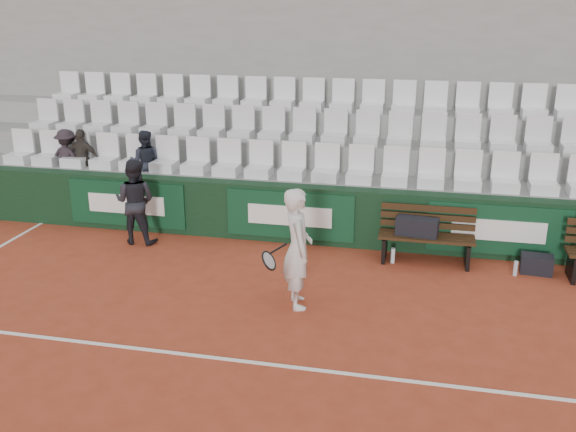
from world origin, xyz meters
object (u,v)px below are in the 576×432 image
(sports_bag_ground, at_px, (537,264))
(water_bottle_near, at_px, (393,255))
(water_bottle_far, at_px, (515,268))
(spectator_b, at_px, (81,136))
(tennis_player, at_px, (297,248))
(sports_bag_left, at_px, (417,227))
(ball_kid, at_px, (135,201))
(bench_left, at_px, (426,249))
(spectator_a, at_px, (65,135))
(spectator_c, at_px, (143,138))

(sports_bag_ground, bearing_deg, water_bottle_near, -178.09)
(water_bottle_far, bearing_deg, water_bottle_near, 176.83)
(spectator_b, bearing_deg, water_bottle_near, 165.96)
(sports_bag_ground, height_order, water_bottle_near, sports_bag_ground)
(water_bottle_near, distance_m, tennis_player, 2.26)
(water_bottle_near, bearing_deg, sports_bag_left, 22.80)
(tennis_player, bearing_deg, sports_bag_ground, 28.80)
(water_bottle_near, distance_m, ball_kid, 4.43)
(water_bottle_near, xyz_separation_m, ball_kid, (-4.38, -0.02, 0.62))
(bench_left, distance_m, water_bottle_near, 0.53)
(spectator_a, bearing_deg, tennis_player, 155.76)
(sports_bag_left, bearing_deg, bench_left, -3.31)
(spectator_c, bearing_deg, tennis_player, 128.73)
(sports_bag_ground, height_order, spectator_c, spectator_c)
(bench_left, distance_m, sports_bag_ground, 1.68)
(sports_bag_left, distance_m, water_bottle_near, 0.60)
(sports_bag_left, relative_size, spectator_b, 0.57)
(bench_left, distance_m, spectator_b, 6.68)
(sports_bag_left, xyz_separation_m, spectator_c, (-5.04, 0.99, 1.00))
(water_bottle_near, relative_size, ball_kid, 0.17)
(water_bottle_near, relative_size, spectator_a, 0.22)
(water_bottle_near, height_order, spectator_c, spectator_c)
(water_bottle_near, height_order, spectator_a, spectator_a)
(bench_left, relative_size, spectator_b, 1.31)
(ball_kid, bearing_deg, spectator_a, -31.70)
(tennis_player, distance_m, spectator_b, 5.64)
(water_bottle_far, height_order, spectator_a, spectator_a)
(water_bottle_near, height_order, water_bottle_far, water_bottle_near)
(spectator_c, bearing_deg, sports_bag_left, 157.48)
(spectator_c, bearing_deg, water_bottle_far, 157.89)
(tennis_player, distance_m, spectator_a, 5.92)
(sports_bag_ground, xyz_separation_m, spectator_b, (-8.15, 1.06, 1.43))
(tennis_player, height_order, ball_kid, tennis_player)
(sports_bag_ground, xyz_separation_m, ball_kid, (-6.57, -0.09, 0.60))
(sports_bag_ground, relative_size, spectator_b, 0.41)
(water_bottle_far, bearing_deg, ball_kid, 179.20)
(tennis_player, bearing_deg, water_bottle_near, 56.22)
(bench_left, bearing_deg, spectator_b, 171.22)
(sports_bag_left, height_order, sports_bag_ground, sports_bag_left)
(ball_kid, xyz_separation_m, spectator_b, (-1.58, 1.15, 0.83))
(ball_kid, bearing_deg, sports_bag_ground, -179.74)
(bench_left, height_order, spectator_c, spectator_c)
(spectator_b, bearing_deg, ball_kid, 140.64)
(sports_bag_left, xyz_separation_m, spectator_b, (-6.31, 0.99, 0.98))
(tennis_player, xyz_separation_m, ball_kid, (-3.19, 1.77, -0.09))
(sports_bag_ground, bearing_deg, spectator_c, 171.21)
(sports_bag_left, height_order, tennis_player, tennis_player)
(bench_left, relative_size, spectator_c, 1.27)
(water_bottle_near, distance_m, spectator_c, 5.04)
(tennis_player, bearing_deg, ball_kid, 151.01)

